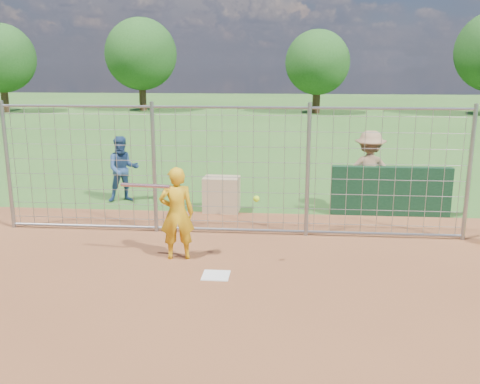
# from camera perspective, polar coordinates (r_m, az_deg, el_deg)

# --- Properties ---
(ground) EXTENTS (100.00, 100.00, 0.00)m
(ground) POSITION_cam_1_polar(r_m,az_deg,el_deg) (8.84, -2.42, -8.46)
(ground) COLOR #2D591E
(ground) RESTS_ON ground
(infield_dirt) EXTENTS (18.00, 18.00, 0.00)m
(infield_dirt) POSITION_cam_1_polar(r_m,az_deg,el_deg) (6.20, -6.17, -18.87)
(infield_dirt) COLOR brown
(infield_dirt) RESTS_ON ground
(home_plate) EXTENTS (0.43, 0.43, 0.02)m
(home_plate) POSITION_cam_1_polar(r_m,az_deg,el_deg) (8.65, -2.59, -8.89)
(home_plate) COLOR silver
(home_plate) RESTS_ON ground
(dugout_wall) EXTENTS (2.60, 0.20, 1.10)m
(dugout_wall) POSITION_cam_1_polar(r_m,az_deg,el_deg) (12.26, 15.77, 0.07)
(dugout_wall) COLOR #11381E
(dugout_wall) RESTS_ON ground
(batter) EXTENTS (0.66, 0.51, 1.62)m
(batter) POSITION_cam_1_polar(r_m,az_deg,el_deg) (9.20, -6.75, -2.29)
(batter) COLOR gold
(batter) RESTS_ON ground
(bystander_a) EXTENTS (0.95, 0.85, 1.60)m
(bystander_a) POSITION_cam_1_polar(r_m,az_deg,el_deg) (13.27, -12.38, 2.40)
(bystander_a) COLOR navy
(bystander_a) RESTS_ON ground
(bystander_c) EXTENTS (1.25, 0.79, 1.85)m
(bystander_c) POSITION_cam_1_polar(r_m,az_deg,el_deg) (12.38, 13.60, 2.11)
(bystander_c) COLOR #957351
(bystander_c) RESTS_ON ground
(equipment_bin) EXTENTS (0.82, 0.58, 0.80)m
(equipment_bin) POSITION_cam_1_polar(r_m,az_deg,el_deg) (12.16, -1.98, -0.25)
(equipment_bin) COLOR tan
(equipment_bin) RESTS_ON ground
(equipment_in_play) EXTENTS (2.34, 0.21, 0.25)m
(equipment_in_play) POSITION_cam_1_polar(r_m,az_deg,el_deg) (8.92, -7.29, 0.35)
(equipment_in_play) COLOR silver
(equipment_in_play) RESTS_ON ground
(backstop_fence) EXTENTS (9.08, 0.08, 2.60)m
(backstop_fence) POSITION_cam_1_polar(r_m,az_deg,el_deg) (10.38, -1.07, 2.19)
(backstop_fence) COLOR gray
(backstop_fence) RESTS_ON ground
(tree_line) EXTENTS (44.66, 6.72, 6.48)m
(tree_line) POSITION_cam_1_polar(r_m,az_deg,el_deg) (36.30, 8.49, 14.17)
(tree_line) COLOR #3F2B19
(tree_line) RESTS_ON ground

